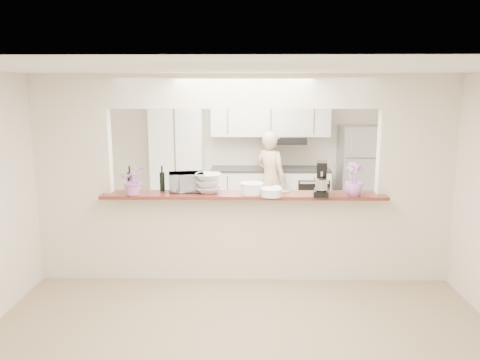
{
  "coord_description": "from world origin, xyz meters",
  "views": [
    {
      "loc": [
        0.05,
        -5.54,
        2.32
      ],
      "look_at": [
        -0.05,
        0.3,
        1.19
      ],
      "focal_mm": 35.0,
      "sensor_mm": 36.0,
      "label": 1
    }
  ],
  "objects_px": {
    "toaster_oven": "(186,182)",
    "refrigerator": "(360,174)",
    "stand_mixer": "(322,180)",
    "person": "(271,179)"
  },
  "relations": [
    {
      "from": "refrigerator",
      "to": "toaster_oven",
      "type": "bearing_deg",
      "value": -136.63
    },
    {
      "from": "stand_mixer",
      "to": "toaster_oven",
      "type": "bearing_deg",
      "value": 173.43
    },
    {
      "from": "toaster_oven",
      "to": "person",
      "type": "height_order",
      "value": "person"
    },
    {
      "from": "stand_mixer",
      "to": "person",
      "type": "height_order",
      "value": "person"
    },
    {
      "from": "refrigerator",
      "to": "stand_mixer",
      "type": "xyz_separation_m",
      "value": [
        -1.13,
        -2.79,
        0.42
      ]
    },
    {
      "from": "refrigerator",
      "to": "stand_mixer",
      "type": "height_order",
      "value": "refrigerator"
    },
    {
      "from": "toaster_oven",
      "to": "stand_mixer",
      "type": "distance_m",
      "value": 1.63
    },
    {
      "from": "toaster_oven",
      "to": "refrigerator",
      "type": "bearing_deg",
      "value": 32.85
    },
    {
      "from": "toaster_oven",
      "to": "person",
      "type": "bearing_deg",
      "value": 52.4
    },
    {
      "from": "toaster_oven",
      "to": "stand_mixer",
      "type": "bearing_deg",
      "value": -17.09
    }
  ]
}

